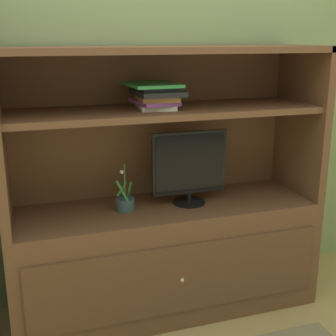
# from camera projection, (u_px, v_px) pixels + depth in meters

# --- Properties ---
(painted_rear_wall) EXTENTS (6.00, 0.10, 2.80)m
(painted_rear_wall) POSITION_uv_depth(u_px,v_px,m) (148.00, 82.00, 2.92)
(painted_rear_wall) COLOR #8C9E6B
(painted_rear_wall) RESTS_ON ground_plane
(media_console) EXTENTS (1.88, 0.60, 1.63)m
(media_console) POSITION_uv_depth(u_px,v_px,m) (165.00, 232.00, 2.85)
(media_console) COLOR brown
(media_console) RESTS_ON ground_plane
(tv_monitor) EXTENTS (0.47, 0.20, 0.45)m
(tv_monitor) POSITION_uv_depth(u_px,v_px,m) (190.00, 167.00, 2.77)
(tv_monitor) COLOR black
(tv_monitor) RESTS_ON media_console
(potted_plant) EXTENTS (0.11, 0.11, 0.28)m
(potted_plant) POSITION_uv_depth(u_px,v_px,m) (125.00, 203.00, 2.71)
(potted_plant) COLOR #384C56
(potted_plant) RESTS_ON media_console
(magazine_stack) EXTENTS (0.30, 0.35, 0.14)m
(magazine_stack) POSITION_uv_depth(u_px,v_px,m) (155.00, 95.00, 2.60)
(magazine_stack) COLOR silver
(magazine_stack) RESTS_ON media_console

